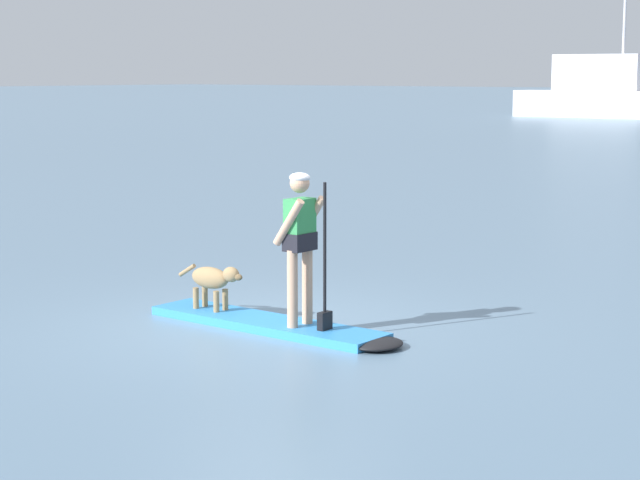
{
  "coord_description": "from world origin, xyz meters",
  "views": [
    {
      "loc": [
        8.21,
        -9.41,
        2.89
      ],
      "look_at": [
        0.0,
        1.0,
        0.9
      ],
      "focal_mm": 62.5,
      "sensor_mm": 36.0,
      "label": 1
    }
  ],
  "objects_px": {
    "dog": "(213,279)",
    "moored_boat_far_starboard": "(608,94)",
    "paddleboard": "(281,326)",
    "person_paddler": "(301,237)"
  },
  "relations": [
    {
      "from": "person_paddler",
      "to": "moored_boat_far_starboard",
      "type": "distance_m",
      "value": 63.93
    },
    {
      "from": "dog",
      "to": "moored_boat_far_starboard",
      "type": "xyz_separation_m",
      "value": [
        -21.5,
        59.7,
        1.07
      ]
    },
    {
      "from": "paddleboard",
      "to": "moored_boat_far_starboard",
      "type": "distance_m",
      "value": 63.84
    },
    {
      "from": "dog",
      "to": "moored_boat_far_starboard",
      "type": "height_order",
      "value": "moored_boat_far_starboard"
    },
    {
      "from": "paddleboard",
      "to": "dog",
      "type": "distance_m",
      "value": 1.14
    },
    {
      "from": "paddleboard",
      "to": "person_paddler",
      "type": "distance_m",
      "value": 1.09
    },
    {
      "from": "person_paddler",
      "to": "moored_boat_far_starboard",
      "type": "bearing_deg",
      "value": 110.94
    },
    {
      "from": "paddleboard",
      "to": "person_paddler",
      "type": "bearing_deg",
      "value": -0.18
    },
    {
      "from": "paddleboard",
      "to": "moored_boat_far_starboard",
      "type": "relative_size",
      "value": 0.26
    },
    {
      "from": "dog",
      "to": "moored_boat_far_starboard",
      "type": "relative_size",
      "value": 0.08
    }
  ]
}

